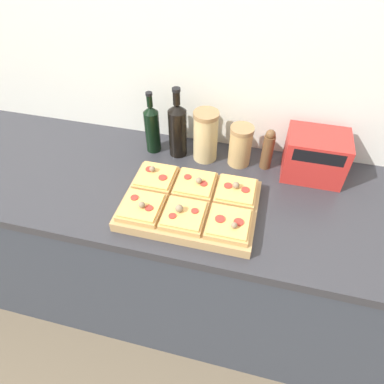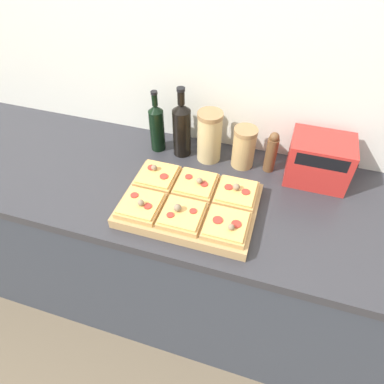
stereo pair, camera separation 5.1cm
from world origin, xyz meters
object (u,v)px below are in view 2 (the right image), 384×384
object	(u,v)px
olive_oil_bottle	(157,127)
wine_bottle	(182,128)
cutting_board	(190,205)
grain_jar_short	(244,147)
toaster_oven	(319,160)
pepper_mill	(271,152)
grain_jar_tall	(209,136)

from	to	relation	value
olive_oil_bottle	wine_bottle	xyz separation A→B (m)	(0.11, -0.00, 0.01)
cutting_board	olive_oil_bottle	distance (m)	0.41
cutting_board	grain_jar_short	xyz separation A→B (m)	(0.13, 0.31, 0.07)
cutting_board	toaster_oven	size ratio (longest dim) A/B	1.89
cutting_board	wine_bottle	size ratio (longest dim) A/B	1.57
wine_bottle	grain_jar_short	distance (m)	0.27
grain_jar_short	pepper_mill	world-z (taller)	pepper_mill
grain_jar_short	pepper_mill	distance (m)	0.11
grain_jar_short	toaster_oven	distance (m)	0.30
grain_jar_short	grain_jar_tall	bearing A→B (deg)	180.00
olive_oil_bottle	wine_bottle	world-z (taller)	wine_bottle
wine_bottle	toaster_oven	xyz separation A→B (m)	(0.56, -0.00, -0.03)
cutting_board	pepper_mill	distance (m)	0.40
wine_bottle	pepper_mill	distance (m)	0.38
grain_jar_short	toaster_oven	world-z (taller)	toaster_oven
olive_oil_bottle	wine_bottle	size ratio (longest dim) A/B	0.89
wine_bottle	olive_oil_bottle	bearing A→B (deg)	180.00
grain_jar_tall	pepper_mill	world-z (taller)	grain_jar_tall
wine_bottle	grain_jar_tall	size ratio (longest dim) A/B	1.39
olive_oil_bottle	pepper_mill	size ratio (longest dim) A/B	1.52
grain_jar_tall	toaster_oven	bearing A→B (deg)	-0.11
cutting_board	pepper_mill	size ratio (longest dim) A/B	2.66
olive_oil_bottle	grain_jar_tall	bearing A→B (deg)	-0.00
olive_oil_bottle	pepper_mill	xyz separation A→B (m)	(0.49, -0.00, -0.02)
cutting_board	grain_jar_tall	distance (m)	0.33
cutting_board	grain_jar_tall	bearing A→B (deg)	92.35
pepper_mill	toaster_oven	distance (m)	0.18
cutting_board	olive_oil_bottle	xyz separation A→B (m)	(-0.25, 0.31, 0.09)
olive_oil_bottle	toaster_oven	bearing A→B (deg)	-0.07
pepper_mill	toaster_oven	world-z (taller)	toaster_oven
cutting_board	grain_jar_tall	xyz separation A→B (m)	(-0.01, 0.31, 0.09)
wine_bottle	grain_jar_tall	world-z (taller)	wine_bottle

